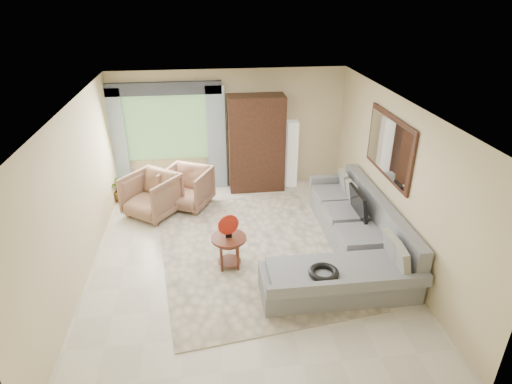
{
  "coord_description": "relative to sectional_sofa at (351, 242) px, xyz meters",
  "views": [
    {
      "loc": [
        -0.54,
        -5.99,
        4.17
      ],
      "look_at": [
        0.25,
        0.35,
        1.05
      ],
      "focal_mm": 30.0,
      "sensor_mm": 36.0,
      "label": 1
    }
  ],
  "objects": [
    {
      "name": "window",
      "position": [
        -3.13,
        3.15,
        1.12
      ],
      "size": [
        1.8,
        0.04,
        1.4
      ],
      "primitive_type": "cube",
      "color": "#669E59",
      "rests_on": "wall_back"
    },
    {
      "name": "armoire",
      "position": [
        -1.23,
        2.9,
        0.77
      ],
      "size": [
        1.2,
        0.55,
        2.1
      ],
      "primitive_type": "cube",
      "color": "black",
      "rests_on": "ground"
    },
    {
      "name": "red_disc",
      "position": [
        -2.04,
        -0.05,
        0.51
      ],
      "size": [
        0.33,
        0.13,
        0.34
      ],
      "primitive_type": "cylinder",
      "rotation": [
        1.57,
        0.0,
        0.31
      ],
      "color": "#AC2011",
      "rests_on": "coffee_table"
    },
    {
      "name": "potted_plant",
      "position": [
        -4.17,
        2.64,
        0.01
      ],
      "size": [
        0.66,
        0.62,
        0.58
      ],
      "primitive_type": "imported",
      "rotation": [
        0.0,
        0.0,
        0.39
      ],
      "color": "#999999",
      "rests_on": "ground"
    },
    {
      "name": "armchair_left",
      "position": [
        -3.44,
        1.91,
        0.14
      ],
      "size": [
        1.29,
        1.29,
        0.85
      ],
      "primitive_type": "imported",
      "rotation": [
        0.0,
        0.0,
        -0.64
      ],
      "color": "#875F4A",
      "rests_on": "ground"
    },
    {
      "name": "valance",
      "position": [
        -3.13,
        3.08,
        1.97
      ],
      "size": [
        2.4,
        0.12,
        0.26
      ],
      "primitive_type": "cube",
      "color": "#1E232D",
      "rests_on": "wall_back"
    },
    {
      "name": "floor_lamp",
      "position": [
        -0.43,
        2.96,
        0.47
      ],
      "size": [
        0.24,
        0.24,
        1.5
      ],
      "primitive_type": "cube",
      "color": "silver",
      "rests_on": "ground"
    },
    {
      "name": "wall_mirror",
      "position": [
        0.68,
        0.53,
        1.47
      ],
      "size": [
        0.05,
        1.7,
        1.05
      ],
      "color": "black",
      "rests_on": "wall_right"
    },
    {
      "name": "curtain_right",
      "position": [
        -2.08,
        3.06,
        0.87
      ],
      "size": [
        0.4,
        0.08,
        2.3
      ],
      "primitive_type": "cube",
      "color": "#9EB7CC",
      "rests_on": "ground"
    },
    {
      "name": "armchair_right",
      "position": [
        -2.75,
        2.2,
        0.13
      ],
      "size": [
        1.18,
        1.19,
        0.82
      ],
      "primitive_type": "imported",
      "rotation": [
        0.0,
        0.0,
        -0.46
      ],
      "color": "#92694F",
      "rests_on": "ground"
    },
    {
      "name": "tv_screen",
      "position": [
        0.27,
        0.53,
        0.44
      ],
      "size": [
        0.14,
        0.74,
        0.48
      ],
      "primitive_type": "cube",
      "rotation": [
        0.0,
        -0.17,
        0.0
      ],
      "color": "black",
      "rests_on": "sectional_sofa"
    },
    {
      "name": "coffee_table",
      "position": [
        -2.04,
        -0.05,
        0.01
      ],
      "size": [
        0.56,
        0.56,
        0.56
      ],
      "rotation": [
        0.0,
        0.0,
        -0.13
      ],
      "color": "#461D12",
      "rests_on": "ground"
    },
    {
      "name": "curtain_left",
      "position": [
        -4.18,
        3.06,
        0.87
      ],
      "size": [
        0.4,
        0.08,
        2.3
      ],
      "primitive_type": "cube",
      "color": "#9EB7CC",
      "rests_on": "ground"
    },
    {
      "name": "sectional_sofa",
      "position": [
        0.0,
        0.0,
        0.0
      ],
      "size": [
        2.3,
        3.46,
        0.9
      ],
      "color": "gray",
      "rests_on": "ground"
    },
    {
      "name": "ground",
      "position": [
        -1.78,
        0.18,
        -0.28
      ],
      "size": [
        6.0,
        6.0,
        0.0
      ],
      "primitive_type": "plane",
      "color": "silver",
      "rests_on": "ground"
    },
    {
      "name": "area_rug",
      "position": [
        -1.63,
        0.37,
        -0.27
      ],
      "size": [
        3.51,
        4.37,
        0.02
      ],
      "primitive_type": "cube",
      "rotation": [
        0.0,
        0.0,
        0.13
      ],
      "color": "beige",
      "rests_on": "ground"
    },
    {
      "name": "garden_hose",
      "position": [
        -0.78,
        -1.1,
        0.26
      ],
      "size": [
        0.43,
        0.43,
        0.09
      ],
      "primitive_type": "torus",
      "color": "black",
      "rests_on": "sectional_sofa"
    }
  ]
}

